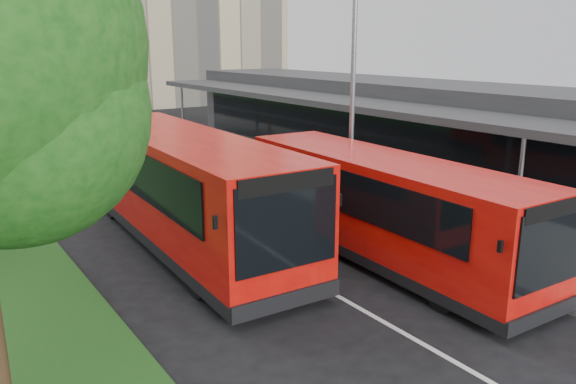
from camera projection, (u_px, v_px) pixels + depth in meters
name	position (u px, v px, depth m)	size (l,w,h in m)	color
ground	(277.00, 262.00, 14.83)	(120.00, 120.00, 0.00)	black
pavement	(179.00, 138.00, 34.04)	(5.00, 80.00, 0.15)	gray
lane_centre_line	(105.00, 165.00, 26.79)	(0.12, 70.00, 0.01)	silver
kerb_dashes	(141.00, 146.00, 31.78)	(0.12, 56.00, 0.01)	silver
office_block	(158.00, 7.00, 53.68)	(22.00, 12.00, 18.00)	tan
station_building	(375.00, 121.00, 26.62)	(7.70, 26.00, 4.00)	#2C2C2E
lamp_post_near	(351.00, 73.00, 17.47)	(1.44, 0.28, 8.00)	gray
lamp_post_far	(132.00, 59.00, 33.42)	(1.44, 0.28, 8.00)	gray
bus_main	(382.00, 207.00, 14.79)	(2.84, 9.79, 2.74)	red
bus_second	(184.00, 189.00, 15.88)	(3.29, 11.24, 3.15)	red
litter_bin	(262.00, 160.00, 25.17)	(0.46, 0.46, 0.83)	#3B2218
bollard	(180.00, 133.00, 32.21)	(0.15, 0.15, 0.95)	yellow
car_near	(42.00, 106.00, 46.61)	(1.44, 3.59, 1.22)	#62160E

